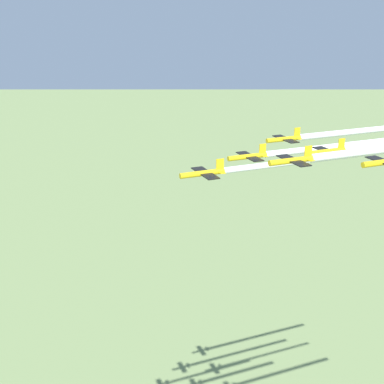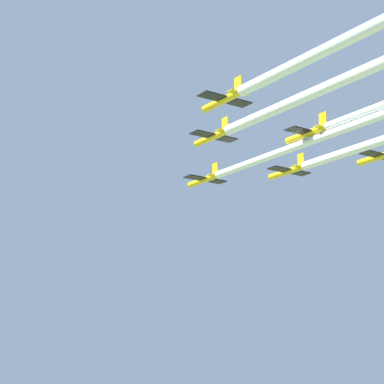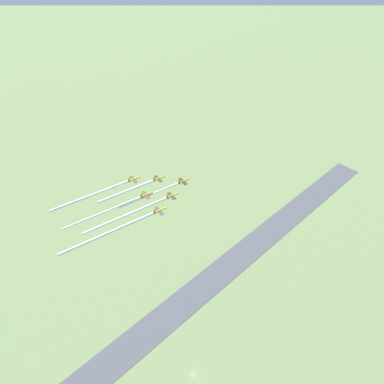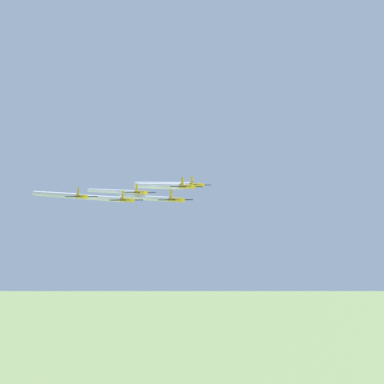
{
  "view_description": "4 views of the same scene",
  "coord_description": "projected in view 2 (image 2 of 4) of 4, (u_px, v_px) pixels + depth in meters",
  "views": [
    {
      "loc": [
        138.53,
        14.16,
        144.42
      ],
      "look_at": [
        59.14,
        2.02,
        116.7
      ],
      "focal_mm": 50.0,
      "sensor_mm": 36.0,
      "label": 1
    },
    {
      "loc": [
        64.36,
        119.66,
        88.02
      ],
      "look_at": [
        57.89,
        3.02,
        116.95
      ],
      "focal_mm": 70.0,
      "sensor_mm": 36.0,
      "label": 2
    },
    {
      "loc": [
        -114.06,
        6.7,
        251.22
      ],
      "look_at": [
        50.45,
        -1.32,
        115.23
      ],
      "focal_mm": 35.0,
      "sensor_mm": 36.0,
      "label": 3
    },
    {
      "loc": [
        92.87,
        -184.73,
        123.24
      ],
      "look_at": [
        59.29,
        3.89,
        120.56
      ],
      "focal_mm": 85.0,
      "sensor_mm": 36.0,
      "label": 4
    }
  ],
  "objects": [
    {
      "name": "jet_3",
      "position": [
        224.0,
        100.0,
        93.97
      ],
      "size": [
        7.25,
        7.4,
        2.61
      ],
      "rotation": [
        0.0,
        0.0,
        3.69
      ],
      "color": "gold"
    },
    {
      "name": "smoke_trail_3",
      "position": [
        383.0,
        22.0,
        73.25
      ],
      "size": [
        24.39,
        38.84,
        1.34
      ],
      "rotation": [
        0.0,
        0.0,
        3.69
      ],
      "color": "white"
    },
    {
      "name": "jet_0",
      "position": [
        205.0,
        179.0,
        120.47
      ],
      "size": [
        7.25,
        7.4,
        2.61
      ],
      "rotation": [
        0.0,
        0.0,
        3.69
      ],
      "color": "gold"
    },
    {
      "name": "jet_4",
      "position": [
        308.0,
        133.0,
        101.39
      ],
      "size": [
        7.25,
        7.4,
        2.61
      ],
      "rotation": [
        0.0,
        0.0,
        3.69
      ],
      "color": "gold"
    },
    {
      "name": "jet_1",
      "position": [
        213.0,
        137.0,
        107.51
      ],
      "size": [
        7.25,
        7.4,
        2.61
      ],
      "rotation": [
        0.0,
        0.0,
        3.69
      ],
      "color": "gold"
    },
    {
      "name": "jet_5",
      "position": [
        380.0,
        156.0,
        109.03
      ],
      "size": [
        7.25,
        7.4,
        2.61
      ],
      "rotation": [
        0.0,
        0.0,
        3.69
      ],
      "color": "gold"
    },
    {
      "name": "smoke_trail_1",
      "position": [
        311.0,
        94.0,
        91.25
      ],
      "size": [
        18.62,
        29.33,
        1.38
      ],
      "rotation": [
        0.0,
        0.0,
        3.69
      ],
      "color": "white"
    },
    {
      "name": "jet_2",
      "position": [
        288.0,
        171.0,
        114.65
      ],
      "size": [
        7.25,
        7.4,
        2.61
      ],
      "rotation": [
        0.0,
        0.0,
        3.69
      ],
      "color": "gold"
    },
    {
      "name": "smoke_trail_0",
      "position": [
        299.0,
        145.0,
        102.62
      ],
      "size": [
        20.44,
        32.59,
        1.08
      ],
      "rotation": [
        0.0,
        0.0,
        3.69
      ],
      "color": "white"
    }
  ]
}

